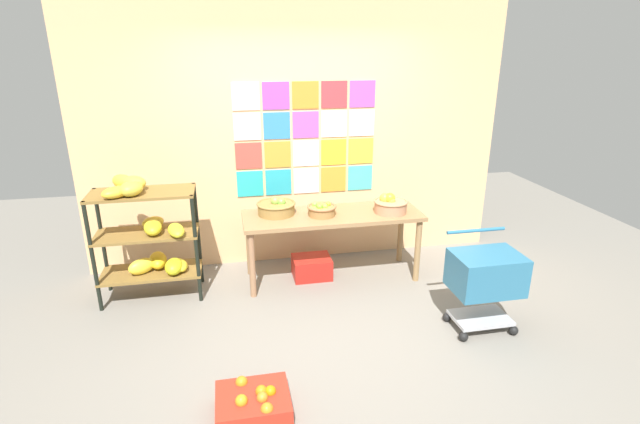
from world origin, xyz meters
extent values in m
plane|color=slate|center=(0.00, 0.00, 0.00)|extent=(9.06, 9.06, 0.00)
cube|color=#E5B07A|center=(0.00, 1.56, 1.42)|extent=(4.50, 0.06, 2.84)
cube|color=silver|center=(-0.52, 1.53, 1.82)|extent=(0.28, 0.01, 0.28)
cube|color=purple|center=(-0.22, 1.53, 1.82)|extent=(0.28, 0.01, 0.28)
cube|color=orange|center=(0.09, 1.53, 1.82)|extent=(0.28, 0.01, 0.28)
cube|color=#CE353B|center=(0.39, 1.53, 1.82)|extent=(0.28, 0.01, 0.28)
cube|color=#A346A8|center=(0.69, 1.53, 1.82)|extent=(0.28, 0.01, 0.28)
cube|color=silver|center=(-0.52, 1.53, 1.51)|extent=(0.28, 0.01, 0.28)
cube|color=#2D77B9|center=(-0.22, 1.53, 1.51)|extent=(0.28, 0.01, 0.28)
cube|color=#A549A9|center=(0.09, 1.53, 1.51)|extent=(0.28, 0.01, 0.28)
cube|color=white|center=(0.39, 1.53, 1.51)|extent=(0.28, 0.01, 0.28)
cube|color=silver|center=(0.69, 1.53, 1.51)|extent=(0.28, 0.01, 0.28)
cube|color=#DE453A|center=(-0.52, 1.53, 1.21)|extent=(0.28, 0.01, 0.28)
cube|color=orange|center=(-0.22, 1.53, 1.21)|extent=(0.28, 0.01, 0.28)
cube|color=silver|center=(0.09, 1.53, 1.21)|extent=(0.28, 0.01, 0.28)
cube|color=gold|center=(0.39, 1.53, 1.21)|extent=(0.28, 0.01, 0.28)
cube|color=yellow|center=(0.69, 1.53, 1.21)|extent=(0.28, 0.01, 0.28)
cube|color=#24AEAB|center=(-0.52, 1.53, 0.91)|extent=(0.28, 0.01, 0.28)
cube|color=teal|center=(-0.22, 1.53, 0.91)|extent=(0.28, 0.01, 0.28)
cube|color=white|center=(0.09, 1.53, 0.91)|extent=(0.28, 0.01, 0.28)
cube|color=orange|center=(0.39, 1.53, 0.91)|extent=(0.28, 0.01, 0.28)
cube|color=#41B7AD|center=(0.69, 1.53, 0.91)|extent=(0.28, 0.01, 0.28)
cylinder|color=black|center=(-1.97, 0.75, 0.53)|extent=(0.04, 0.04, 1.05)
cylinder|color=black|center=(-1.08, 0.75, 0.53)|extent=(0.04, 0.04, 1.05)
cylinder|color=black|center=(-1.97, 1.14, 0.53)|extent=(0.04, 0.04, 1.05)
cylinder|color=black|center=(-1.08, 1.14, 0.53)|extent=(0.04, 0.04, 1.05)
cube|color=brown|center=(-1.52, 0.94, 0.25)|extent=(0.93, 0.43, 0.03)
ellipsoid|color=yellow|center=(-1.26, 0.91, 0.31)|extent=(0.22, 0.29, 0.10)
ellipsoid|color=yellow|center=(-1.47, 1.02, 0.33)|extent=(0.20, 0.31, 0.14)
ellipsoid|color=yellow|center=(-1.31, 0.85, 0.33)|extent=(0.18, 0.25, 0.14)
ellipsoid|color=yellow|center=(-1.60, 0.91, 0.34)|extent=(0.28, 0.25, 0.15)
cube|color=brown|center=(-1.52, 0.94, 0.65)|extent=(0.93, 0.43, 0.02)
ellipsoid|color=yellow|center=(-1.25, 0.82, 0.71)|extent=(0.21, 0.31, 0.10)
ellipsoid|color=yellow|center=(-1.46, 0.89, 0.72)|extent=(0.20, 0.30, 0.13)
ellipsoid|color=gold|center=(-1.48, 1.06, 0.71)|extent=(0.25, 0.23, 0.11)
cube|color=brown|center=(-1.52, 0.94, 1.04)|extent=(0.93, 0.43, 0.02)
ellipsoid|color=gold|center=(-1.59, 1.01, 1.12)|extent=(0.26, 0.23, 0.14)
ellipsoid|color=yellow|center=(-1.69, 1.06, 1.12)|extent=(0.29, 0.30, 0.14)
ellipsoid|color=gold|center=(-1.59, 0.83, 1.12)|extent=(0.27, 0.28, 0.13)
ellipsoid|color=yellow|center=(-1.71, 0.81, 1.10)|extent=(0.30, 0.28, 0.10)
cube|color=olive|center=(0.26, 0.98, 0.69)|extent=(1.79, 0.61, 0.04)
cylinder|color=#956949|center=(-0.58, 0.73, 0.33)|extent=(0.06, 0.06, 0.67)
cylinder|color=#947248|center=(1.09, 0.73, 0.33)|extent=(0.06, 0.06, 0.67)
cylinder|color=olive|center=(-0.58, 1.22, 0.33)|extent=(0.06, 0.06, 0.67)
cylinder|color=olive|center=(1.09, 1.22, 0.33)|extent=(0.06, 0.06, 0.67)
cylinder|color=tan|center=(0.84, 0.90, 0.76)|extent=(0.32, 0.32, 0.12)
torus|color=#B17B54|center=(0.84, 0.90, 0.82)|extent=(0.34, 0.34, 0.02)
sphere|color=gold|center=(0.83, 0.92, 0.85)|extent=(0.11, 0.11, 0.11)
sphere|color=gold|center=(0.84, 0.90, 0.83)|extent=(0.09, 0.09, 0.09)
sphere|color=gold|center=(0.79, 0.94, 0.85)|extent=(0.11, 0.11, 0.11)
cylinder|color=olive|center=(0.14, 0.95, 0.75)|extent=(0.27, 0.27, 0.09)
torus|color=#9B6840|center=(0.14, 0.95, 0.80)|extent=(0.29, 0.29, 0.03)
sphere|color=#83CA37|center=(0.13, 0.95, 0.81)|extent=(0.05, 0.05, 0.05)
sphere|color=#81C439|center=(0.17, 0.93, 0.80)|extent=(0.06, 0.06, 0.06)
sphere|color=#86BD2B|center=(0.21, 0.98, 0.81)|extent=(0.05, 0.05, 0.05)
sphere|color=#7AC135|center=(0.11, 0.92, 0.81)|extent=(0.06, 0.06, 0.06)
sphere|color=#74CA3F|center=(0.08, 1.00, 0.81)|extent=(0.06, 0.06, 0.06)
sphere|color=#6FC82C|center=(0.11, 0.94, 0.81)|extent=(0.06, 0.06, 0.06)
cylinder|color=olive|center=(-0.30, 1.08, 0.76)|extent=(0.37, 0.37, 0.11)
torus|color=olive|center=(-0.30, 1.08, 0.82)|extent=(0.39, 0.39, 0.02)
sphere|color=#6CB93A|center=(-0.24, 1.08, 0.83)|extent=(0.09, 0.09, 0.09)
sphere|color=#7DAC41|center=(-0.30, 1.09, 0.84)|extent=(0.09, 0.09, 0.09)
sphere|color=#79BE33|center=(-0.30, 1.09, 0.83)|extent=(0.07, 0.07, 0.07)
cube|color=#AA1F17|center=(0.05, 1.03, 0.11)|extent=(0.39, 0.32, 0.22)
cube|color=red|center=(-0.69, -0.84, 0.08)|extent=(0.48, 0.39, 0.15)
sphere|color=orange|center=(-0.63, -0.89, 0.16)|extent=(0.07, 0.07, 0.07)
sphere|color=orange|center=(-0.61, -0.98, 0.15)|extent=(0.08, 0.08, 0.08)
sphere|color=orange|center=(-0.75, -0.70, 0.16)|extent=(0.08, 0.08, 0.08)
sphere|color=orange|center=(-0.57, -0.83, 0.16)|extent=(0.08, 0.08, 0.08)
sphere|color=orange|center=(-0.76, -0.89, 0.17)|extent=(0.08, 0.08, 0.08)
sphere|color=orange|center=(-0.63, -0.83, 0.17)|extent=(0.08, 0.08, 0.08)
sphere|color=black|center=(1.07, -0.35, 0.04)|extent=(0.08, 0.08, 0.08)
sphere|color=black|center=(1.53, -0.35, 0.04)|extent=(0.08, 0.08, 0.08)
sphere|color=black|center=(1.07, -0.05, 0.04)|extent=(0.08, 0.08, 0.08)
sphere|color=black|center=(1.53, -0.05, 0.04)|extent=(0.08, 0.08, 0.08)
cube|color=#A5A8AD|center=(1.30, -0.20, 0.10)|extent=(0.48, 0.32, 0.03)
cube|color=#2A6889|center=(1.30, -0.20, 0.53)|extent=(0.56, 0.40, 0.33)
cylinder|color=#2A6889|center=(1.30, 0.03, 0.81)|extent=(0.53, 0.03, 0.03)
camera|label=1|loc=(-0.75, -3.40, 2.32)|focal=26.72mm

